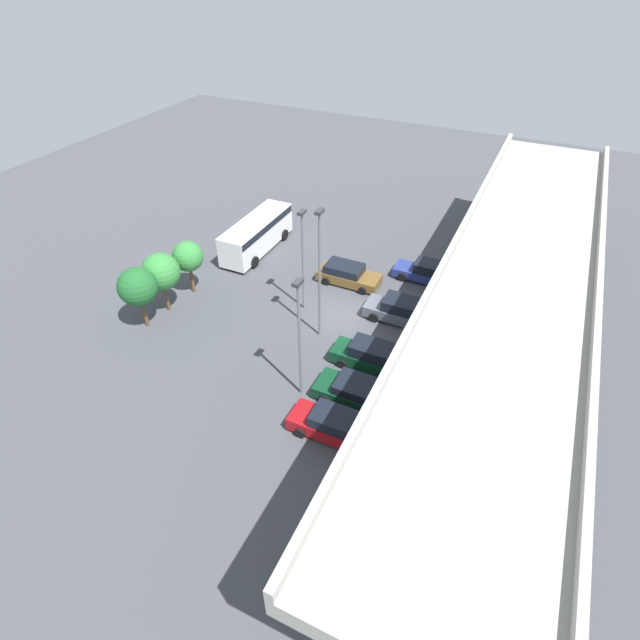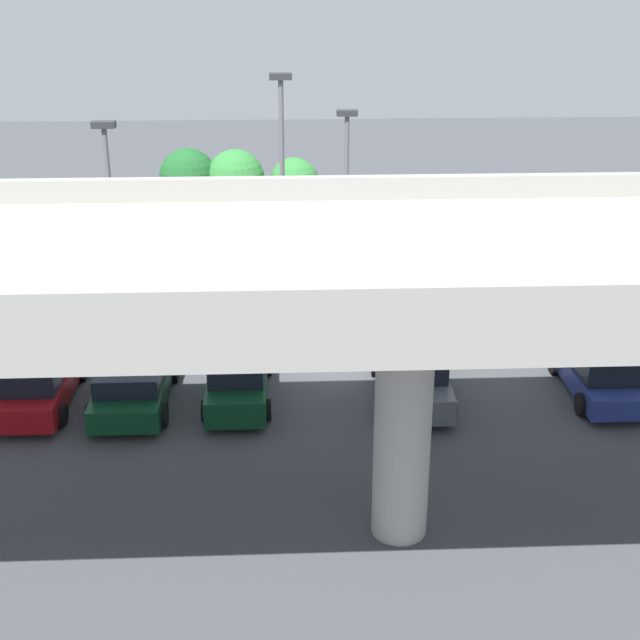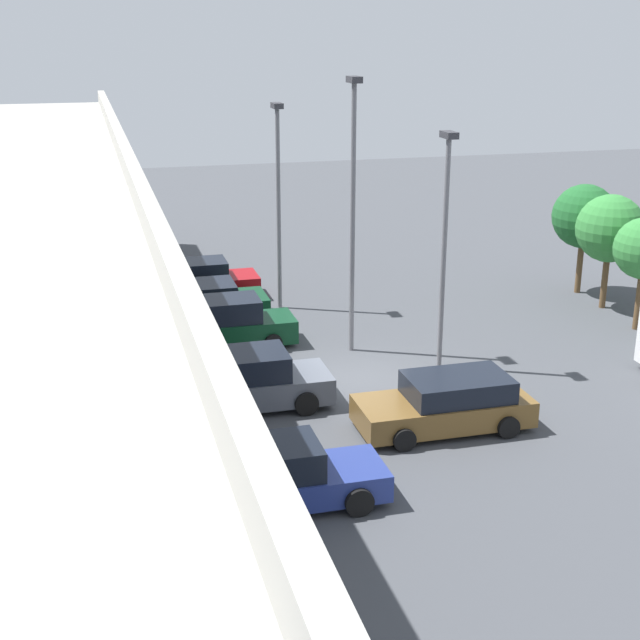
{
  "view_description": "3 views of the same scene",
  "coord_description": "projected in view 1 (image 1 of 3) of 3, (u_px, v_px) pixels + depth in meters",
  "views": [
    {
      "loc": [
        25.59,
        10.35,
        21.16
      ],
      "look_at": [
        2.44,
        -0.59,
        1.14
      ],
      "focal_mm": 28.0,
      "sensor_mm": 36.0,
      "label": 1
    },
    {
      "loc": [
        2.59,
        27.45,
        12.37
      ],
      "look_at": [
        1.35,
        -0.01,
        1.01
      ],
      "focal_mm": 50.0,
      "sensor_mm": 36.0,
      "label": 2
    },
    {
      "loc": [
        -24.54,
        7.71,
        10.52
      ],
      "look_at": [
        -0.28,
        1.27,
        2.13
      ],
      "focal_mm": 50.0,
      "sensor_mm": 36.0,
      "label": 3
    }
  ],
  "objects": [
    {
      "name": "ground_plane",
      "position": [
        343.0,
        316.0,
        34.74
      ],
      "size": [
        89.43,
        89.43,
        0.0
      ],
      "primitive_type": "plane",
      "color": "#424449"
    },
    {
      "name": "highway_overpass",
      "position": [
        518.0,
        276.0,
        27.46
      ],
      "size": [
        43.01,
        7.83,
        7.43
      ],
      "color": "#9E9B93",
      "rests_on": "ground_plane"
    },
    {
      "name": "parked_car_0",
      "position": [
        424.0,
        272.0,
        37.9
      ],
      "size": [
        2.0,
        4.37,
        1.56
      ],
      "rotation": [
        0.0,
        0.0,
        -1.57
      ],
      "color": "navy",
      "rests_on": "ground_plane"
    },
    {
      "name": "parked_car_1",
      "position": [
        348.0,
        274.0,
        37.59
      ],
      "size": [
        2.21,
        4.74,
        1.49
      ],
      "rotation": [
        0.0,
        0.0,
        1.57
      ],
      "color": "brown",
      "rests_on": "ground_plane"
    },
    {
      "name": "parked_car_2",
      "position": [
        399.0,
        310.0,
        33.91
      ],
      "size": [
        2.13,
        4.63,
        1.68
      ],
      "rotation": [
        0.0,
        0.0,
        -1.57
      ],
      "color": "#515660",
      "rests_on": "ground_plane"
    },
    {
      "name": "parked_car_3",
      "position": [
        370.0,
        356.0,
        30.24
      ],
      "size": [
        1.98,
        4.69,
        1.71
      ],
      "rotation": [
        0.0,
        0.0,
        -1.57
      ],
      "color": "#0C381E",
      "rests_on": "ground_plane"
    },
    {
      "name": "parked_car_4",
      "position": [
        356.0,
        392.0,
        28.04
      ],
      "size": [
        2.24,
        4.55,
        1.43
      ],
      "rotation": [
        0.0,
        0.0,
        -1.57
      ],
      "color": "#0C381E",
      "rests_on": "ground_plane"
    },
    {
      "name": "parked_car_5",
      "position": [
        333.0,
        425.0,
        26.1
      ],
      "size": [
        2.02,
        4.6,
        1.57
      ],
      "rotation": [
        0.0,
        0.0,
        -1.57
      ],
      "color": "maroon",
      "rests_on": "ground_plane"
    },
    {
      "name": "shuttle_bus",
      "position": [
        257.0,
        232.0,
        40.94
      ],
      "size": [
        8.03,
        2.64,
        2.69
      ],
      "rotation": [
        0.0,
        0.0,
        3.14
      ],
      "color": "white",
      "rests_on": "ground_plane"
    },
    {
      "name": "lamp_post_near_aisle",
      "position": [
        320.0,
        268.0,
        29.93
      ],
      "size": [
        0.7,
        0.35,
        8.97
      ],
      "color": "slate",
      "rests_on": "ground_plane"
    },
    {
      "name": "lamp_post_mid_lot",
      "position": [
        299.0,
        332.0,
        26.13
      ],
      "size": [
        0.7,
        0.35,
        7.78
      ],
      "color": "slate",
      "rests_on": "ground_plane"
    },
    {
      "name": "lamp_post_by_overpass",
      "position": [
        303.0,
        254.0,
        32.76
      ],
      "size": [
        0.7,
        0.35,
        7.48
      ],
      "color": "slate",
      "rests_on": "ground_plane"
    },
    {
      "name": "tree_front_left",
      "position": [
        188.0,
        257.0,
        35.26
      ],
      "size": [
        2.19,
        2.19,
        4.09
      ],
      "color": "brown",
      "rests_on": "ground_plane"
    },
    {
      "name": "tree_front_right",
      "position": [
        161.0,
        272.0,
        33.39
      ],
      "size": [
        2.58,
        2.58,
        4.43
      ],
      "color": "brown",
      "rests_on": "ground_plane"
    },
    {
      "name": "tree_front_far_right",
      "position": [
        138.0,
        287.0,
        31.93
      ],
      "size": [
        2.56,
        2.56,
        4.46
      ],
      "color": "brown",
      "rests_on": "ground_plane"
    }
  ]
}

